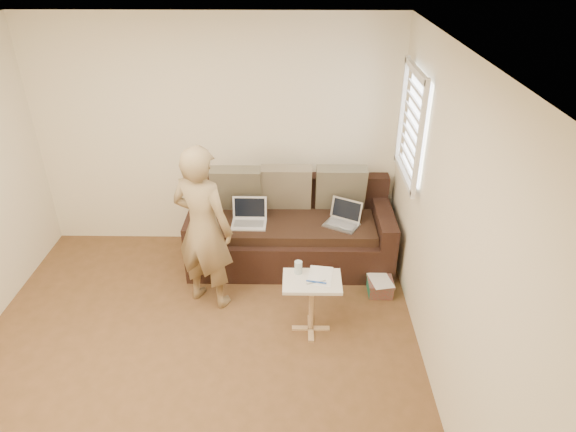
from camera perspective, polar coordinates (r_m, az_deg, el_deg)
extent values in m
plane|color=brown|center=(4.53, -10.95, -17.47)|extent=(4.50, 4.50, 0.00)
plane|color=white|center=(3.21, -15.47, 16.37)|extent=(4.50, 4.50, 0.00)
plane|color=beige|center=(5.69, -8.05, 8.86)|extent=(4.00, 0.00, 4.00)
plane|color=beige|center=(3.78, 18.22, -3.69)|extent=(0.00, 4.50, 4.50)
imported|color=olive|center=(4.81, -9.51, -1.39)|extent=(0.72, 0.62, 1.67)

